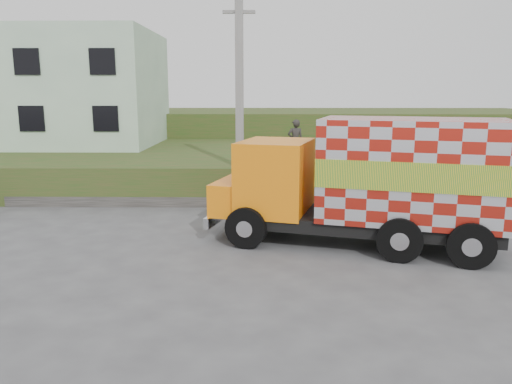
{
  "coord_description": "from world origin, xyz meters",
  "views": [
    {
      "loc": [
        -0.1,
        -14.52,
        4.35
      ],
      "look_at": [
        -0.32,
        0.58,
        1.3
      ],
      "focal_mm": 35.0,
      "sensor_mm": 36.0,
      "label": 1
    }
  ],
  "objects_px": {
    "cargo_truck": "(370,181)",
    "pedestrian": "(295,141)",
    "cow": "(248,216)",
    "utility_pole": "(240,99)"
  },
  "relations": [
    {
      "from": "cargo_truck",
      "to": "pedestrian",
      "type": "distance_m",
      "value": 6.7
    },
    {
      "from": "utility_pole",
      "to": "cargo_truck",
      "type": "height_order",
      "value": "utility_pole"
    },
    {
      "from": "utility_pole",
      "to": "pedestrian",
      "type": "xyz_separation_m",
      "value": [
        2.21,
        1.21,
        -1.7
      ]
    },
    {
      "from": "cow",
      "to": "pedestrian",
      "type": "relative_size",
      "value": 0.73
    },
    {
      "from": "utility_pole",
      "to": "pedestrian",
      "type": "height_order",
      "value": "utility_pole"
    },
    {
      "from": "cow",
      "to": "pedestrian",
      "type": "distance_m",
      "value": 5.87
    },
    {
      "from": "cargo_truck",
      "to": "cow",
      "type": "xyz_separation_m",
      "value": [
        -3.49,
        1.17,
        -1.34
      ]
    },
    {
      "from": "utility_pole",
      "to": "cargo_truck",
      "type": "relative_size",
      "value": 0.94
    },
    {
      "from": "utility_pole",
      "to": "pedestrian",
      "type": "distance_m",
      "value": 3.04
    },
    {
      "from": "cargo_truck",
      "to": "cow",
      "type": "distance_m",
      "value": 3.92
    }
  ]
}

